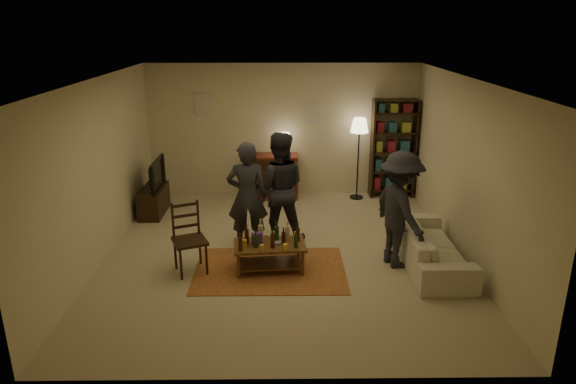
{
  "coord_description": "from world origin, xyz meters",
  "views": [
    {
      "loc": [
        -0.02,
        -7.38,
        3.49
      ],
      "look_at": [
        0.07,
        0.1,
        0.99
      ],
      "focal_mm": 32.0,
      "sensor_mm": 36.0,
      "label": 1
    }
  ],
  "objects_px": {
    "tv_stand": "(154,194)",
    "person_left": "(247,196)",
    "coffee_table": "(270,246)",
    "sofa": "(431,245)",
    "person_right": "(279,188)",
    "dining_chair": "(188,235)",
    "floor_lamp": "(359,131)",
    "person_by_sofa": "(400,210)",
    "bookshelf": "(393,148)",
    "dresser": "(274,175)"
  },
  "relations": [
    {
      "from": "dining_chair",
      "to": "sofa",
      "type": "height_order",
      "value": "dining_chair"
    },
    {
      "from": "coffee_table",
      "to": "person_by_sofa",
      "type": "relative_size",
      "value": 0.62
    },
    {
      "from": "dining_chair",
      "to": "bookshelf",
      "type": "bearing_deg",
      "value": 19.58
    },
    {
      "from": "floor_lamp",
      "to": "person_right",
      "type": "bearing_deg",
      "value": -126.86
    },
    {
      "from": "person_right",
      "to": "person_by_sofa",
      "type": "bearing_deg",
      "value": 153.02
    },
    {
      "from": "coffee_table",
      "to": "person_right",
      "type": "distance_m",
      "value": 1.23
    },
    {
      "from": "coffee_table",
      "to": "dining_chair",
      "type": "height_order",
      "value": "dining_chair"
    },
    {
      "from": "coffee_table",
      "to": "dining_chair",
      "type": "distance_m",
      "value": 1.18
    },
    {
      "from": "dresser",
      "to": "person_right",
      "type": "distance_m",
      "value": 2.24
    },
    {
      "from": "sofa",
      "to": "person_left",
      "type": "xyz_separation_m",
      "value": [
        -2.76,
        0.62,
        0.57
      ]
    },
    {
      "from": "sofa",
      "to": "dresser",
      "type": "bearing_deg",
      "value": 37.54
    },
    {
      "from": "dining_chair",
      "to": "sofa",
      "type": "relative_size",
      "value": 0.51
    },
    {
      "from": "dining_chair",
      "to": "floor_lamp",
      "type": "height_order",
      "value": "floor_lamp"
    },
    {
      "from": "bookshelf",
      "to": "person_left",
      "type": "bearing_deg",
      "value": -137.62
    },
    {
      "from": "tv_stand",
      "to": "person_right",
      "type": "bearing_deg",
      "value": -28.32
    },
    {
      "from": "dining_chair",
      "to": "person_right",
      "type": "height_order",
      "value": "person_right"
    },
    {
      "from": "dresser",
      "to": "person_right",
      "type": "height_order",
      "value": "person_right"
    },
    {
      "from": "tv_stand",
      "to": "person_right",
      "type": "relative_size",
      "value": 0.58
    },
    {
      "from": "person_left",
      "to": "floor_lamp",
      "type": "bearing_deg",
      "value": -132.23
    },
    {
      "from": "person_by_sofa",
      "to": "dresser",
      "type": "bearing_deg",
      "value": 12.12
    },
    {
      "from": "tv_stand",
      "to": "person_left",
      "type": "distance_m",
      "value": 2.51
    },
    {
      "from": "sofa",
      "to": "person_left",
      "type": "bearing_deg",
      "value": 77.41
    },
    {
      "from": "coffee_table",
      "to": "sofa",
      "type": "bearing_deg",
      "value": 4.25
    },
    {
      "from": "person_right",
      "to": "person_left",
      "type": "bearing_deg",
      "value": 32.28
    },
    {
      "from": "coffee_table",
      "to": "person_right",
      "type": "height_order",
      "value": "person_right"
    },
    {
      "from": "bookshelf",
      "to": "sofa",
      "type": "bearing_deg",
      "value": -90.82
    },
    {
      "from": "tv_stand",
      "to": "floor_lamp",
      "type": "relative_size",
      "value": 0.64
    },
    {
      "from": "tv_stand",
      "to": "floor_lamp",
      "type": "height_order",
      "value": "floor_lamp"
    },
    {
      "from": "tv_stand",
      "to": "person_by_sofa",
      "type": "bearing_deg",
      "value": -27.94
    },
    {
      "from": "dining_chair",
      "to": "person_left",
      "type": "xyz_separation_m",
      "value": [
        0.81,
        0.77,
        0.32
      ]
    },
    {
      "from": "dining_chair",
      "to": "person_left",
      "type": "height_order",
      "value": "person_left"
    },
    {
      "from": "person_left",
      "to": "tv_stand",
      "type": "bearing_deg",
      "value": -41.69
    },
    {
      "from": "dresser",
      "to": "person_by_sofa",
      "type": "distance_m",
      "value": 3.66
    },
    {
      "from": "coffee_table",
      "to": "sofa",
      "type": "height_order",
      "value": "coffee_table"
    },
    {
      "from": "dining_chair",
      "to": "floor_lamp",
      "type": "xyz_separation_m",
      "value": [
        2.89,
        3.21,
        0.85
      ]
    },
    {
      "from": "dresser",
      "to": "person_right",
      "type": "relative_size",
      "value": 0.74
    },
    {
      "from": "person_left",
      "to": "coffee_table",
      "type": "bearing_deg",
      "value": 112.82
    },
    {
      "from": "dining_chair",
      "to": "tv_stand",
      "type": "distance_m",
      "value": 2.59
    },
    {
      "from": "coffee_table",
      "to": "sofa",
      "type": "relative_size",
      "value": 0.52
    },
    {
      "from": "coffee_table",
      "to": "person_right",
      "type": "bearing_deg",
      "value": 83.32
    },
    {
      "from": "tv_stand",
      "to": "person_by_sofa",
      "type": "height_order",
      "value": "person_by_sofa"
    },
    {
      "from": "floor_lamp",
      "to": "person_by_sofa",
      "type": "xyz_separation_m",
      "value": [
        0.17,
        -3.05,
        -0.54
      ]
    },
    {
      "from": "dining_chair",
      "to": "person_left",
      "type": "relative_size",
      "value": 0.6
    },
    {
      "from": "dresser",
      "to": "person_by_sofa",
      "type": "xyz_separation_m",
      "value": [
        1.89,
        -3.11,
        0.4
      ]
    },
    {
      "from": "coffee_table",
      "to": "floor_lamp",
      "type": "bearing_deg",
      "value": 61.89
    },
    {
      "from": "tv_stand",
      "to": "person_left",
      "type": "relative_size",
      "value": 0.6
    },
    {
      "from": "tv_stand",
      "to": "person_left",
      "type": "bearing_deg",
      "value": -40.07
    },
    {
      "from": "dining_chair",
      "to": "person_by_sofa",
      "type": "bearing_deg",
      "value": -20.14
    },
    {
      "from": "dresser",
      "to": "floor_lamp",
      "type": "relative_size",
      "value": 0.82
    },
    {
      "from": "person_left",
      "to": "dresser",
      "type": "bearing_deg",
      "value": -100.07
    }
  ]
}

